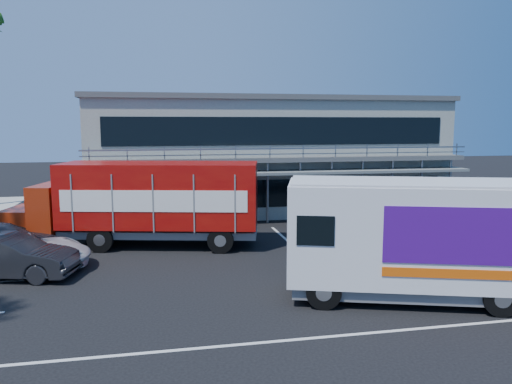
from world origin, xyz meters
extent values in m
plane|color=black|center=(0.00, 0.00, 0.00)|extent=(120.00, 120.00, 0.00)
cube|color=gray|center=(3.00, 15.00, 3.50)|extent=(22.00, 10.00, 7.00)
cube|color=#515454|center=(3.00, 15.00, 7.15)|extent=(22.40, 10.40, 0.30)
cube|color=#515454|center=(3.00, 9.40, 3.60)|extent=(22.00, 1.20, 0.25)
cube|color=gray|center=(3.00, 8.85, 4.10)|extent=(22.00, 0.08, 0.90)
cube|color=slate|center=(3.00, 9.10, 2.90)|extent=(22.00, 1.80, 0.15)
cube|color=black|center=(3.00, 9.98, 1.60)|extent=(20.00, 0.06, 1.60)
cube|color=black|center=(3.00, 9.98, 5.20)|extent=(20.00, 0.06, 1.60)
cube|color=maroon|center=(-10.13, 6.42, 1.10)|extent=(2.07, 2.77, 1.32)
cube|color=maroon|center=(-8.94, 6.15, 1.71)|extent=(1.70, 2.94, 2.32)
cube|color=black|center=(-8.94, 6.15, 2.37)|extent=(0.58, 2.30, 0.77)
cube|color=#9F1109|center=(-4.00, 5.00, 2.43)|extent=(9.22, 4.68, 2.87)
cube|color=slate|center=(-4.00, 5.00, 0.72)|extent=(9.13, 4.28, 0.33)
cube|color=white|center=(-4.31, 3.65, 2.32)|extent=(7.92, 1.86, 0.94)
cube|color=white|center=(-3.69, 6.35, 2.32)|extent=(7.92, 1.86, 0.94)
cylinder|color=black|center=(-10.08, 5.16, 0.57)|extent=(1.18, 0.53, 1.15)
cylinder|color=black|center=(-9.53, 7.53, 0.57)|extent=(1.18, 0.53, 1.15)
cylinder|color=black|center=(-6.64, 4.37, 0.57)|extent=(1.18, 0.53, 1.15)
cylinder|color=black|center=(-6.09, 6.73, 0.57)|extent=(1.18, 0.53, 1.15)
cylinder|color=black|center=(-1.48, 3.17, 0.57)|extent=(1.18, 0.53, 1.15)
cylinder|color=black|center=(-0.93, 5.53, 0.57)|extent=(1.18, 0.53, 1.15)
cube|color=white|center=(3.78, -3.78, 2.19)|extent=(8.32, 4.99, 3.15)
cube|color=slate|center=(3.78, -3.78, 0.45)|extent=(7.93, 4.64, 0.39)
cube|color=black|center=(0.06, -2.57, 2.53)|extent=(0.74, 2.12, 1.07)
cube|color=white|center=(3.78, -3.78, 3.80)|extent=(8.15, 4.89, 0.09)
cube|color=#470E81|center=(4.22, -5.35, 2.42)|extent=(3.86, 1.27, 1.69)
cube|color=#470E81|center=(5.06, -2.76, 2.42)|extent=(3.86, 1.27, 1.69)
cube|color=#F2590C|center=(4.22, -5.36, 1.29)|extent=(3.86, 1.27, 0.28)
cylinder|color=black|center=(0.74, -4.05, 0.54)|extent=(1.11, 0.60, 1.08)
cylinder|color=black|center=(1.48, -1.78, 0.54)|extent=(1.11, 0.60, 1.08)
cylinder|color=black|center=(5.66, -5.64, 0.54)|extent=(1.11, 0.60, 1.08)
cylinder|color=black|center=(6.40, -3.37, 0.54)|extent=(1.11, 0.60, 1.08)
imported|color=black|center=(-9.50, 1.20, 0.80)|extent=(5.11, 2.86, 1.59)
imported|color=silver|center=(-9.50, 1.93, 0.76)|extent=(5.74, 3.15, 1.53)
imported|color=#272934|center=(-10.59, 4.00, 0.76)|extent=(5.37, 2.57, 1.51)
camera|label=1|loc=(-4.20, -17.97, 5.63)|focal=35.00mm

